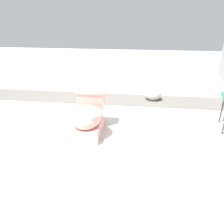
% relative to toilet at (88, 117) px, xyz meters
% --- Properties ---
extents(ground_plane, '(14.00, 14.00, 0.00)m').
position_rel_toilet_xyz_m(ground_plane, '(-0.07, -0.28, -0.22)').
color(ground_plane, beige).
extents(gravel_strip, '(0.56, 8.00, 0.01)m').
position_rel_toilet_xyz_m(gravel_strip, '(-1.21, 0.22, -0.21)').
color(gravel_strip, '#605B56').
rests_on(gravel_strip, ground).
extents(toilet, '(0.63, 0.39, 0.52)m').
position_rel_toilet_xyz_m(toilet, '(0.00, 0.00, 0.00)').
color(toilet, '#E09E93').
rests_on(toilet, ground).
extents(boulder_near, '(0.33, 0.35, 0.22)m').
position_rel_toilet_xyz_m(boulder_near, '(-1.26, 0.86, -0.11)').
color(boulder_near, '#ADA899').
rests_on(boulder_near, ground).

